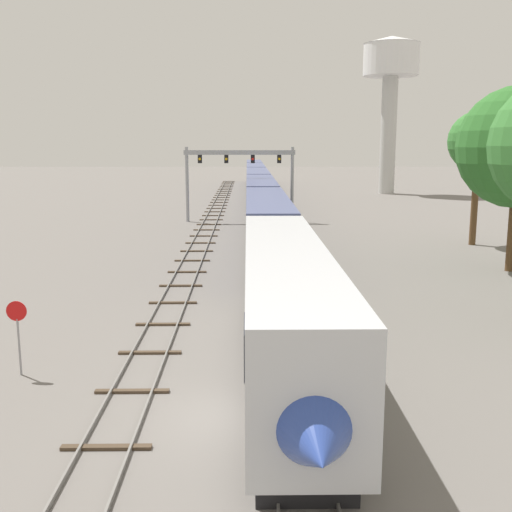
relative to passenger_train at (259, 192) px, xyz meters
name	(u,v)px	position (x,y,z in m)	size (l,w,h in m)	color
ground_plane	(230,417)	(-2.00, -56.91, -2.61)	(400.00, 400.00, 0.00)	slate
track_main	(258,210)	(0.00, 3.09, -2.54)	(2.60, 200.00, 0.16)	slate
track_near	(205,233)	(-5.50, -16.91, -2.54)	(2.60, 160.00, 0.16)	slate
passenger_train	(259,192)	(0.00, 0.00, 0.00)	(3.04, 126.37, 4.80)	silver
signal_gantry	(240,167)	(-2.25, -8.09, 3.34)	(12.10, 0.49, 8.14)	#999BA0
water_tower	(391,72)	(22.24, 28.65, 17.32)	(9.24, 9.24, 25.64)	beige
stop_sign	(18,327)	(-10.00, -53.19, -0.74)	(0.76, 0.08, 2.88)	gray
trackside_tree_right	(479,142)	(17.82, -23.87, 6.02)	(5.04, 5.04, 11.24)	brown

